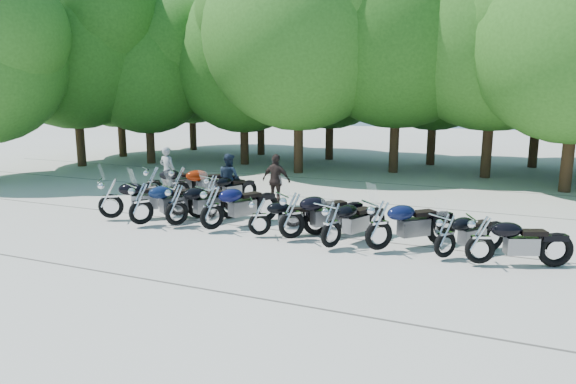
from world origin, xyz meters
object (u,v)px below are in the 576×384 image
at_px(motorcycle_11, 179,183).
at_px(rider_2, 276,180).
at_px(motorcycle_12, 212,189).
at_px(motorcycle_5, 292,214).
at_px(motorcycle_2, 176,204).
at_px(rider_0, 168,171).
at_px(motorcycle_9, 481,238).
at_px(motorcycle_8, 446,234).
at_px(motorcycle_10, 153,182).
at_px(motorcycle_6, 331,224).
at_px(motorcycle_7, 379,224).
at_px(motorcycle_0, 110,197).
at_px(motorcycle_1, 141,202).
at_px(motorcycle_4, 260,215).
at_px(rider_1, 229,178).
at_px(motorcycle_3, 212,206).

height_order(motorcycle_11, rider_2, rider_2).
bearing_deg(motorcycle_12, motorcycle_5, 170.15).
relative_size(motorcycle_2, motorcycle_12, 1.14).
bearing_deg(rider_0, motorcycle_9, 162.88).
height_order(motorcycle_2, motorcycle_11, motorcycle_11).
xyz_separation_m(motorcycle_8, motorcycle_9, (0.75, -0.16, 0.04)).
bearing_deg(motorcycle_5, motorcycle_2, 41.88).
distance_m(motorcycle_10, motorcycle_12, 2.34).
bearing_deg(motorcycle_6, motorcycle_9, -153.44).
relative_size(motorcycle_2, motorcycle_6, 1.04).
distance_m(motorcycle_7, motorcycle_8, 1.51).
height_order(motorcycle_0, motorcycle_6, motorcycle_0).
bearing_deg(motorcycle_5, motorcycle_10, 19.27).
bearing_deg(motorcycle_1, motorcycle_0, 20.19).
xyz_separation_m(motorcycle_2, rider_0, (-3.10, 3.90, 0.20)).
bearing_deg(motorcycle_7, rider_2, 4.60).
xyz_separation_m(motorcycle_4, motorcycle_7, (3.17, -0.09, 0.12)).
bearing_deg(rider_2, motorcycle_7, 144.65).
relative_size(motorcycle_12, rider_1, 1.27).
bearing_deg(motorcycle_10, motorcycle_4, -167.83).
xyz_separation_m(motorcycle_9, rider_0, (-11.11, 4.09, 0.25)).
bearing_deg(rider_1, motorcycle_11, 58.80).
height_order(motorcycle_8, rider_0, rider_0).
relative_size(motorcycle_0, motorcycle_6, 1.08).
bearing_deg(motorcycle_1, motorcycle_6, -149.13).
xyz_separation_m(motorcycle_5, motorcycle_12, (-3.93, 2.62, -0.11)).
relative_size(rider_1, rider_2, 0.96).
xyz_separation_m(motorcycle_3, rider_2, (0.29, 3.62, 0.16)).
bearing_deg(motorcycle_5, rider_2, -18.57).
bearing_deg(motorcycle_12, motorcycle_10, 24.00).
bearing_deg(rider_0, motorcycle_10, 107.06).
height_order(motorcycle_10, motorcycle_11, motorcycle_11).
relative_size(motorcycle_7, motorcycle_8, 1.18).
distance_m(motorcycle_8, motorcycle_9, 0.77).
relative_size(motorcycle_0, motorcycle_7, 1.00).
xyz_separation_m(motorcycle_3, rider_1, (-1.48, 3.61, 0.12)).
bearing_deg(motorcycle_10, motorcycle_0, 139.02).
relative_size(motorcycle_9, rider_1, 1.35).
bearing_deg(motorcycle_7, motorcycle_10, 27.64).
height_order(motorcycle_1, motorcycle_4, motorcycle_1).
xyz_separation_m(motorcycle_5, motorcycle_9, (4.52, -0.19, -0.07)).
xyz_separation_m(motorcycle_2, motorcycle_5, (3.49, 0.00, 0.02)).
bearing_deg(motorcycle_11, motorcycle_1, 147.22).
bearing_deg(motorcycle_7, motorcycle_12, 21.58).
relative_size(motorcycle_11, rider_0, 1.44).
height_order(motorcycle_3, rider_2, rider_2).
distance_m(rider_0, rider_1, 2.80).
height_order(motorcycle_2, motorcycle_9, motorcycle_2).
relative_size(motorcycle_11, rider_1, 1.52).
height_order(rider_0, rider_2, rider_0).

